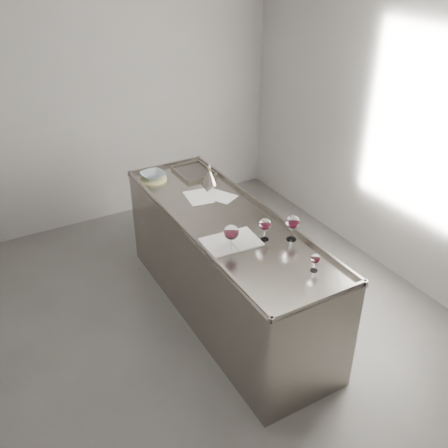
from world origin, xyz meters
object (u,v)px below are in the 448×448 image
wine_glass_middle (265,225)px  wine_glass_left (231,233)px  ceramic_bowl (153,175)px  counter (225,267)px  wine_funnel (209,178)px  wine_glass_right (293,223)px  notebook (231,242)px  wine_glass_small (315,259)px

wine_glass_middle → wine_glass_left: bearing=-177.1°
wine_glass_left → ceramic_bowl: 1.39m
counter → wine_funnel: 0.85m
wine_glass_right → notebook: 0.47m
wine_glass_left → notebook: size_ratio=0.50×
notebook → wine_glass_left: bearing=-116.1°
wine_glass_middle → wine_glass_right: (0.17, -0.10, 0.02)m
notebook → ceramic_bowl: size_ratio=1.99×
ceramic_bowl → wine_glass_middle: bearing=-76.7°
wine_glass_middle → notebook: wine_glass_middle is taller
wine_glass_left → wine_glass_small: bearing=-52.7°
wine_glass_right → wine_funnel: (-0.08, 1.14, -0.08)m
wine_funnel → wine_glass_small: bearing=-90.7°
wine_glass_middle → wine_glass_right: size_ratio=0.86×
ceramic_bowl → wine_funnel: 0.53m
counter → wine_glass_small: (0.17, -0.91, 0.56)m
wine_glass_middle → wine_funnel: bearing=85.1°
wine_glass_middle → notebook: bearing=161.4°
wine_glass_left → wine_glass_small: (0.37, -0.48, -0.06)m
counter → wine_funnel: wine_funnel is taller
wine_glass_small → wine_glass_middle: bearing=98.1°
wine_glass_left → wine_glass_small: size_ratio=1.65×
counter → wine_glass_left: (-0.19, -0.42, 0.62)m
wine_glass_right → wine_glass_small: size_ratio=1.56×
counter → wine_funnel: bearing=73.1°
wine_glass_middle → wine_glass_small: wine_glass_middle is taller
wine_glass_left → counter: bearing=65.4°
counter → wine_glass_left: bearing=-114.6°
wine_glass_middle → ceramic_bowl: size_ratio=0.82×
wine_funnel → wine_glass_right: bearing=-85.8°
wine_glass_right → wine_funnel: size_ratio=0.99×
counter → wine_glass_middle: (0.10, -0.41, 0.59)m
counter → ceramic_bowl: bearing=103.0°
counter → ceramic_bowl: size_ratio=11.19×
wine_glass_middle → ceramic_bowl: (-0.32, 1.37, -0.08)m
wine_glass_middle → wine_glass_right: 0.20m
wine_glass_left → notebook: wine_glass_left is taller
wine_glass_middle → wine_funnel: wine_funnel is taller
counter → wine_glass_right: wine_glass_right is taller
ceramic_bowl → wine_funnel: bearing=-38.6°
wine_glass_left → wine_glass_middle: bearing=2.9°
notebook → wine_funnel: size_ratio=2.07×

